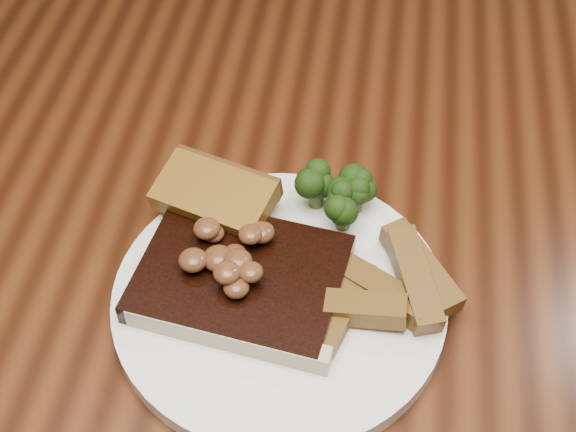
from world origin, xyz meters
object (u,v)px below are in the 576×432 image
(dining_table, at_px, (287,293))
(plate, at_px, (279,300))
(potato_wedges, at_px, (352,280))
(steak, at_px, (241,280))
(chair_far, at_px, (197,21))
(garlic_bread, at_px, (216,211))

(dining_table, xyz_separation_m, plate, (0.00, -0.08, 0.10))
(plate, distance_m, potato_wedges, 0.06)
(steak, distance_m, potato_wedges, 0.09)
(plate, relative_size, potato_wedges, 2.36)
(plate, bearing_deg, dining_table, 93.50)
(chair_far, relative_size, steak, 5.44)
(dining_table, height_order, chair_far, chair_far)
(chair_far, xyz_separation_m, garlic_bread, (0.19, -0.68, 0.30))
(dining_table, distance_m, steak, 0.14)
(steak, bearing_deg, chair_far, 114.98)
(dining_table, xyz_separation_m, chair_far, (-0.25, 0.67, -0.18))
(garlic_bread, bearing_deg, steak, -46.49)
(chair_far, distance_m, garlic_bread, 0.76)
(dining_table, relative_size, garlic_bread, 16.21)
(garlic_bread, bearing_deg, dining_table, 21.43)
(potato_wedges, bearing_deg, chair_far, 113.24)
(plate, bearing_deg, chair_far, 109.03)
(garlic_bread, bearing_deg, plate, -30.65)
(steak, height_order, potato_wedges, same)
(plate, xyz_separation_m, garlic_bread, (-0.07, 0.07, 0.02))
(plate, bearing_deg, potato_wedges, 15.44)
(chair_far, bearing_deg, potato_wedges, 120.49)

